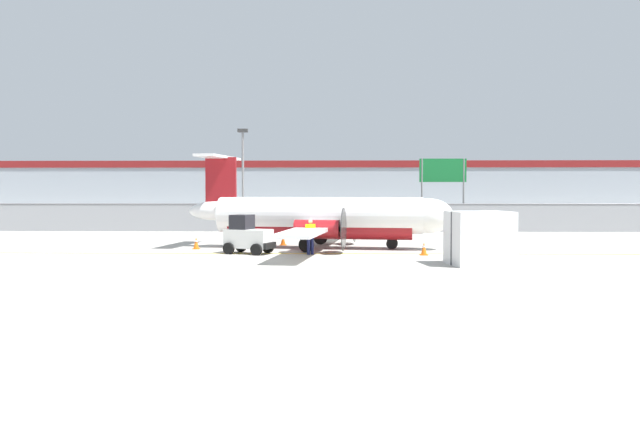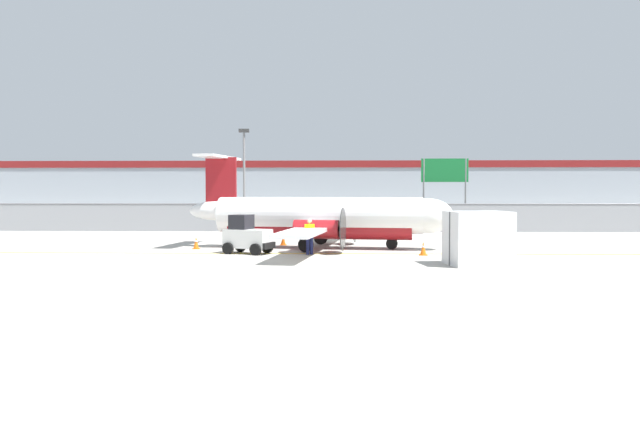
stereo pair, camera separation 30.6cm
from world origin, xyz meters
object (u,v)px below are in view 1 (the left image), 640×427
(ground_crew_worker, at_px, (310,235))
(traffic_cone_far_left, at_px, (196,243))
(parked_car_2, at_px, (382,216))
(apron_light_pole, at_px, (243,172))
(cargo_container, at_px, (479,238))
(parked_car_0, at_px, (192,214))
(highway_sign, at_px, (443,176))
(commuter_airplane, at_px, (324,218))
(parked_car_1, at_px, (265,214))
(traffic_cone_near_right, at_px, (283,240))
(baggage_tug, at_px, (247,236))
(traffic_cone_near_left, at_px, (424,249))
(parked_car_3, at_px, (478,217))

(ground_crew_worker, relative_size, traffic_cone_far_left, 2.66)
(parked_car_2, xyz_separation_m, apron_light_pole, (-10.34, -9.99, 3.41))
(cargo_container, height_order, traffic_cone_far_left, cargo_container)
(parked_car_0, relative_size, highway_sign, 0.78)
(commuter_airplane, height_order, apron_light_pole, apron_light_pole)
(parked_car_1, height_order, apron_light_pole, apron_light_pole)
(commuter_airplane, distance_m, traffic_cone_near_right, 3.20)
(baggage_tug, relative_size, traffic_cone_far_left, 4.02)
(traffic_cone_near_left, xyz_separation_m, parked_car_1, (-10.54, 27.71, 0.58))
(parked_car_1, distance_m, apron_light_pole, 14.86)
(traffic_cone_near_right, height_order, parked_car_0, parked_car_0)
(traffic_cone_near_right, distance_m, highway_sign, 17.99)
(commuter_airplane, relative_size, traffic_cone_near_right, 25.11)
(commuter_airplane, relative_size, highway_sign, 2.92)
(baggage_tug, height_order, apron_light_pole, apron_light_pole)
(traffic_cone_far_left, bearing_deg, parked_car_3, 45.28)
(ground_crew_worker, distance_m, parked_car_0, 29.23)
(ground_crew_worker, bearing_deg, baggage_tug, -127.83)
(baggage_tug, relative_size, parked_car_1, 0.60)
(cargo_container, distance_m, parked_car_0, 36.06)
(commuter_airplane, xyz_separation_m, parked_car_1, (-5.78, 24.26, -0.71))
(traffic_cone_near_left, distance_m, traffic_cone_near_right, 8.80)
(ground_crew_worker, distance_m, traffic_cone_near_left, 5.42)
(ground_crew_worker, bearing_deg, parked_car_2, 135.66)
(baggage_tug, distance_m, parked_car_2, 24.15)
(baggage_tug, height_order, parked_car_3, baggage_tug)
(cargo_container, relative_size, apron_light_pole, 0.37)
(cargo_container, distance_m, traffic_cone_far_left, 14.72)
(traffic_cone_near_right, relative_size, parked_car_2, 0.15)
(traffic_cone_far_left, bearing_deg, parked_car_0, 103.29)
(parked_car_2, bearing_deg, parked_car_0, 164.30)
(parked_car_0, relative_size, parked_car_1, 1.01)
(commuter_airplane, distance_m, cargo_container, 9.70)
(traffic_cone_near_right, relative_size, apron_light_pole, 0.09)
(parked_car_1, bearing_deg, parked_car_0, -171.44)
(traffic_cone_far_left, bearing_deg, traffic_cone_near_right, 28.99)
(parked_car_1, bearing_deg, traffic_cone_near_right, -79.02)
(cargo_container, distance_m, traffic_cone_near_right, 12.60)
(commuter_airplane, relative_size, parked_car_3, 3.82)
(baggage_tug, xyz_separation_m, apron_light_pole, (-2.06, 12.69, 3.45))
(parked_car_2, distance_m, parked_car_3, 7.87)
(cargo_container, bearing_deg, traffic_cone_far_left, 144.12)
(traffic_cone_near_right, relative_size, parked_car_1, 0.15)
(traffic_cone_near_left, bearing_deg, parked_car_2, 90.38)
(parked_car_0, distance_m, parked_car_1, 6.64)
(baggage_tug, relative_size, apron_light_pole, 0.35)
(traffic_cone_near_left, height_order, apron_light_pole, apron_light_pole)
(baggage_tug, bearing_deg, traffic_cone_near_right, 94.92)
(ground_crew_worker, relative_size, parked_car_3, 0.40)
(cargo_container, xyz_separation_m, parked_car_1, (-12.26, 31.46, -0.21))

